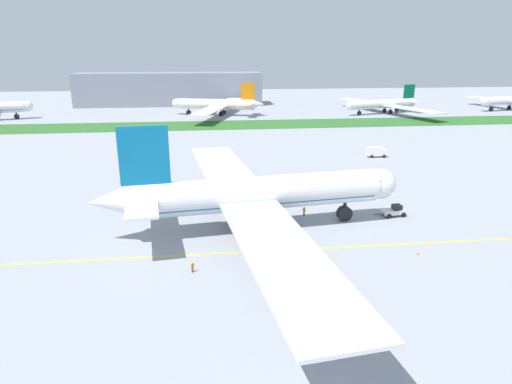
# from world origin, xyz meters

# --- Properties ---
(ground_plane) EXTENTS (600.00, 600.00, 0.00)m
(ground_plane) POSITION_xyz_m (0.00, 0.00, 0.00)
(ground_plane) COLOR #9399A0
(ground_plane) RESTS_ON ground
(apron_taxi_line) EXTENTS (280.00, 0.36, 0.01)m
(apron_taxi_line) POSITION_xyz_m (0.00, -3.85, 0.00)
(apron_taxi_line) COLOR yellow
(apron_taxi_line) RESTS_ON ground
(grass_median_strip) EXTENTS (320.00, 24.00, 0.10)m
(grass_median_strip) POSITION_xyz_m (0.00, 119.46, 0.05)
(grass_median_strip) COLOR #2D6628
(grass_median_strip) RESTS_ON ground
(airliner_foreground) EXTENTS (52.97, 83.64, 18.56)m
(airliner_foreground) POSITION_xyz_m (-5.10, 5.28, 6.30)
(airliner_foreground) COLOR white
(airliner_foreground) RESTS_ON ground
(pushback_tug) EXTENTS (6.12, 2.89, 2.14)m
(pushback_tug) POSITION_xyz_m (21.82, 8.55, 0.98)
(pushback_tug) COLOR white
(pushback_tug) RESTS_ON ground
(ground_crew_wingwalker_port) EXTENTS (0.56, 0.35, 1.63)m
(ground_crew_wingwalker_port) POSITION_xyz_m (-2.58, 7.34, 0.99)
(ground_crew_wingwalker_port) COLOR black
(ground_crew_wingwalker_port) RESTS_ON ground
(ground_crew_marshaller_front) EXTENTS (0.46, 0.50, 1.68)m
(ground_crew_marshaller_front) POSITION_xyz_m (5.15, 10.69, 1.02)
(ground_crew_marshaller_front) COLOR black
(ground_crew_marshaller_front) RESTS_ON ground
(ground_crew_wingwalker_starboard) EXTENTS (0.47, 0.42, 1.56)m
(ground_crew_wingwalker_starboard) POSITION_xyz_m (-15.21, -9.35, 0.95)
(ground_crew_wingwalker_starboard) COLOR black
(ground_crew_wingwalker_starboard) RESTS_ON ground
(traffic_cone_near_nose) EXTENTS (0.36, 0.36, 0.58)m
(traffic_cone_near_nose) POSITION_xyz_m (18.58, -7.79, 0.28)
(traffic_cone_near_nose) COLOR #F2590C
(traffic_cone_near_nose) RESTS_ON ground
(service_truck_baggage_loader) EXTENTS (5.54, 2.89, 2.97)m
(service_truck_baggage_loader) POSITION_xyz_m (36.69, 55.53, 1.60)
(service_truck_baggage_loader) COLOR white
(service_truck_baggage_loader) RESTS_ON ground
(parked_airliner_far_centre) EXTENTS (43.94, 70.39, 15.39)m
(parked_airliner_far_centre) POSITION_xyz_m (-5.77, 149.26, 5.22)
(parked_airliner_far_centre) COLOR white
(parked_airliner_far_centre) RESTS_ON ground
(parked_airliner_far_right) EXTENTS (43.08, 70.13, 13.62)m
(parked_airliner_far_right) POSITION_xyz_m (76.17, 146.26, 4.62)
(parked_airliner_far_right) COLOR white
(parked_airliner_far_right) RESTS_ON ground
(parked_airliner_far_outer) EXTENTS (38.58, 60.52, 14.47)m
(parked_airliner_far_outer) POSITION_xyz_m (146.51, 150.41, 4.91)
(parked_airliner_far_outer) COLOR white
(parked_airliner_far_outer) RESTS_ON ground
(terminal_building) EXTENTS (103.12, 20.00, 18.00)m
(terminal_building) POSITION_xyz_m (-31.02, 195.36, 9.00)
(terminal_building) COLOR gray
(terminal_building) RESTS_ON ground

